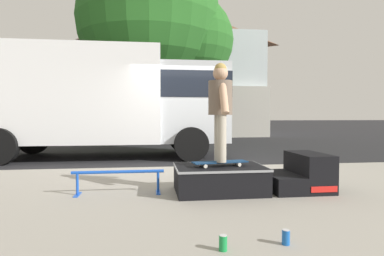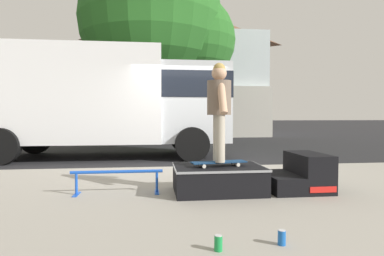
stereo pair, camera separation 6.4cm
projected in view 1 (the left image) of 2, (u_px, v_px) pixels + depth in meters
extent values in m
plane|color=black|center=(185.00, 168.00, 7.38)|extent=(140.00, 140.00, 0.00)
cube|color=gray|center=(208.00, 199.00, 4.41)|extent=(50.00, 5.00, 0.12)
cube|color=black|center=(219.00, 179.00, 4.56)|extent=(1.23, 0.85, 0.37)
cube|color=gray|center=(220.00, 167.00, 4.55)|extent=(1.25, 0.87, 0.03)
cube|color=black|center=(281.00, 182.00, 4.68)|extent=(0.42, 0.84, 0.24)
cube|color=black|center=(309.00, 171.00, 4.73)|extent=(0.42, 0.84, 0.53)
cube|color=red|center=(324.00, 189.00, 4.31)|extent=(0.37, 0.01, 0.08)
cylinder|color=blue|center=(118.00, 172.00, 4.45)|extent=(1.25, 0.04, 0.04)
cylinder|color=blue|center=(77.00, 184.00, 4.38)|extent=(0.04, 0.04, 0.30)
cube|color=blue|center=(77.00, 195.00, 4.39)|extent=(0.06, 0.28, 0.01)
cylinder|color=blue|center=(158.00, 182.00, 4.53)|extent=(0.04, 0.04, 0.30)
cube|color=blue|center=(158.00, 192.00, 4.53)|extent=(0.06, 0.28, 0.01)
cube|color=navy|center=(220.00, 162.00, 4.51)|extent=(0.80, 0.33, 0.02)
cylinder|color=silver|center=(234.00, 163.00, 4.67)|extent=(0.06, 0.04, 0.05)
cylinder|color=silver|center=(239.00, 165.00, 4.50)|extent=(0.06, 0.04, 0.05)
cylinder|color=silver|center=(201.00, 164.00, 4.52)|extent=(0.06, 0.04, 0.05)
cylinder|color=silver|center=(205.00, 166.00, 4.35)|extent=(0.06, 0.04, 0.05)
cylinder|color=#B7AD99|center=(219.00, 138.00, 4.58)|extent=(0.13, 0.13, 0.65)
cylinder|color=#B7AD99|center=(222.00, 139.00, 4.42)|extent=(0.13, 0.13, 0.65)
cylinder|color=#726051|center=(220.00, 98.00, 4.48)|extent=(0.33, 0.33, 0.47)
cylinder|color=tan|center=(217.00, 100.00, 4.68)|extent=(0.10, 0.29, 0.45)
cylinder|color=tan|center=(224.00, 98.00, 4.27)|extent=(0.10, 0.29, 0.45)
sphere|color=tan|center=(220.00, 73.00, 4.46)|extent=(0.21, 0.21, 0.21)
sphere|color=tan|center=(220.00, 69.00, 4.46)|extent=(0.17, 0.17, 0.17)
cylinder|color=#198C3F|center=(223.00, 243.00, 2.58)|extent=(0.07, 0.07, 0.12)
cylinder|color=silver|center=(223.00, 235.00, 2.58)|extent=(0.06, 0.06, 0.00)
cylinder|color=#1959B2|center=(286.00, 237.00, 2.70)|extent=(0.07, 0.07, 0.12)
cylinder|color=silver|center=(286.00, 230.00, 2.70)|extent=(0.06, 0.06, 0.00)
cube|color=white|center=(70.00, 96.00, 9.10)|extent=(5.00, 2.35, 2.60)
cube|color=silver|center=(191.00, 104.00, 9.56)|extent=(1.90, 2.16, 2.20)
cube|color=black|center=(191.00, 87.00, 9.54)|extent=(1.92, 2.19, 0.70)
cylinder|color=black|center=(182.00, 138.00, 10.74)|extent=(0.90, 0.28, 0.90)
cylinder|color=black|center=(191.00, 144.00, 8.42)|extent=(0.90, 0.28, 0.90)
cylinder|color=black|center=(33.00, 139.00, 10.14)|extent=(0.90, 0.28, 0.90)
cylinder|color=brown|center=(150.00, 105.00, 14.22)|extent=(0.56, 0.56, 3.28)
sphere|color=#286623|center=(149.00, 21.00, 14.08)|extent=(6.17, 6.17, 6.17)
sphere|color=#286623|center=(188.00, 41.00, 14.33)|extent=(4.01, 4.01, 4.01)
cube|color=silver|center=(182.00, 88.00, 21.39)|extent=(9.00, 7.50, 6.00)
cube|color=#B2ADA3|center=(189.00, 112.00, 17.48)|extent=(9.00, 0.50, 2.80)
pyramid|color=brown|center=(181.00, 24.00, 21.22)|extent=(9.54, 7.95, 2.40)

